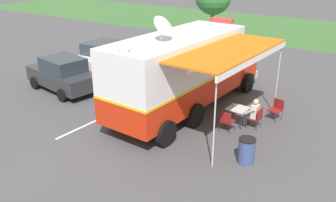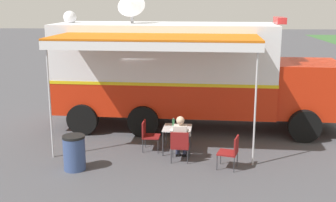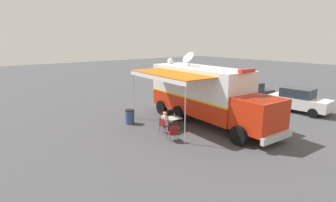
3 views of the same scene
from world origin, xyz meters
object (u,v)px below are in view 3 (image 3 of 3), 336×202
(water_bottle, at_px, (174,115))
(folding_chair_at_table, at_px, (163,124))
(folding_chair_spare_by_truck, at_px, (173,132))
(seated_responder, at_px, (166,121))
(car_behind_truck, at_px, (249,93))
(folding_table, at_px, (173,119))
(trash_bin, at_px, (130,117))
(car_far_corner, at_px, (299,100))
(folding_chair_beside_table, at_px, (166,118))
(command_truck, at_px, (206,93))

(water_bottle, distance_m, folding_chair_at_table, 1.05)
(folding_chair_spare_by_truck, bearing_deg, seated_responder, -113.46)
(car_behind_truck, bearing_deg, folding_table, 7.38)
(water_bottle, xyz_separation_m, trash_bin, (1.62, -2.47, -0.38))
(folding_table, xyz_separation_m, car_behind_truck, (-9.08, -1.18, 0.21))
(folding_chair_spare_by_truck, height_order, car_far_corner, car_far_corner)
(seated_responder, bearing_deg, car_behind_truck, -172.48)
(folding_chair_at_table, bearing_deg, car_behind_truck, -172.68)
(folding_chair_beside_table, distance_m, car_far_corner, 10.33)
(folding_chair_at_table, xyz_separation_m, car_behind_truck, (-9.88, -1.27, 0.37))
(seated_responder, xyz_separation_m, trash_bin, (0.83, -2.69, -0.20))
(folding_chair_spare_by_truck, bearing_deg, folding_table, -129.72)
(car_far_corner, bearing_deg, folding_chair_spare_by_truck, -6.23)
(trash_bin, height_order, car_far_corner, car_far_corner)
(car_behind_truck, bearing_deg, car_far_corner, 100.94)
(seated_responder, bearing_deg, car_far_corner, 166.40)
(seated_responder, distance_m, car_behind_truck, 9.78)
(water_bottle, distance_m, trash_bin, 2.98)
(seated_responder, relative_size, trash_bin, 1.37)
(command_truck, xyz_separation_m, water_bottle, (2.34, -0.34, -1.11))
(seated_responder, bearing_deg, folding_chair_spare_by_truck, 66.54)
(folding_chair_spare_by_truck, relative_size, seated_responder, 0.70)
(folding_chair_spare_by_truck, xyz_separation_m, seated_responder, (-0.57, -1.32, 0.14))
(folding_chair_beside_table, relative_size, trash_bin, 0.96)
(water_bottle, height_order, seated_responder, seated_responder)
(folding_table, distance_m, trash_bin, 2.97)
(trash_bin, height_order, car_behind_truck, car_behind_truck)
(folding_chair_beside_table, height_order, folding_chair_spare_by_truck, same)
(command_truck, height_order, folding_chair_spare_by_truck, command_truck)
(folding_chair_beside_table, xyz_separation_m, folding_chair_spare_by_truck, (1.28, 2.28, 0.00))
(folding_table, bearing_deg, car_behind_truck, -172.62)
(folding_chair_spare_by_truck, bearing_deg, water_bottle, -131.40)
(trash_bin, distance_m, car_far_corner, 12.42)
(folding_chair_spare_by_truck, bearing_deg, command_truck, -162.05)
(command_truck, relative_size, car_behind_truck, 2.17)
(car_far_corner, bearing_deg, folding_chair_at_table, -13.42)
(command_truck, relative_size, car_far_corner, 2.23)
(car_behind_truck, relative_size, car_far_corner, 1.03)
(command_truck, height_order, folding_table, command_truck)
(folding_chair_at_table, bearing_deg, trash_bin, -76.48)
(folding_table, distance_m, folding_chair_at_table, 0.82)
(command_truck, height_order, car_behind_truck, command_truck)
(trash_bin, xyz_separation_m, car_behind_truck, (-10.53, 1.41, 0.42))
(command_truck, bearing_deg, folding_chair_at_table, -2.29)
(water_bottle, distance_m, folding_chair_spare_by_truck, 2.08)
(folding_chair_at_table, relative_size, car_behind_truck, 0.20)
(command_truck, distance_m, trash_bin, 5.09)
(folding_table, relative_size, trash_bin, 0.93)
(folding_chair_spare_by_truck, bearing_deg, folding_chair_beside_table, -119.29)
(folding_chair_beside_table, bearing_deg, folding_table, 83.83)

